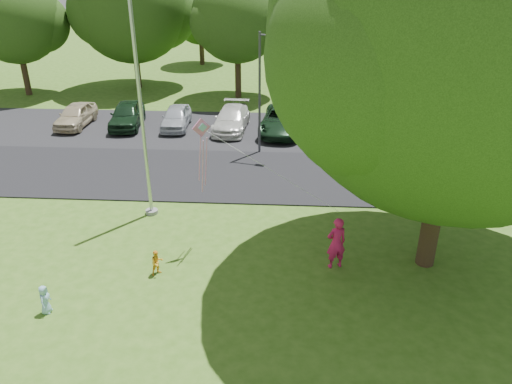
# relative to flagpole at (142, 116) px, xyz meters

# --- Properties ---
(ground) EXTENTS (120.00, 120.00, 0.00)m
(ground) POSITION_rel_flagpole_xyz_m (3.50, -5.00, -4.17)
(ground) COLOR #38631A
(ground) RESTS_ON ground
(park_road) EXTENTS (60.00, 6.00, 0.06)m
(park_road) POSITION_rel_flagpole_xyz_m (3.50, 4.00, -4.14)
(park_road) COLOR black
(park_road) RESTS_ON ground
(parking_strip) EXTENTS (42.00, 7.00, 0.06)m
(parking_strip) POSITION_rel_flagpole_xyz_m (3.50, 10.50, -4.14)
(parking_strip) COLOR black
(parking_strip) RESTS_ON ground
(flagpole) EXTENTS (0.50, 0.50, 10.00)m
(flagpole) POSITION_rel_flagpole_xyz_m (0.00, 0.00, 0.00)
(flagpole) COLOR #B7BABF
(flagpole) RESTS_ON ground
(street_lamp) EXTENTS (1.73, 0.57, 6.23)m
(street_lamp) POSITION_rel_flagpole_xyz_m (4.29, 6.98, -0.42)
(street_lamp) COLOR #3F3F44
(street_lamp) RESTS_ON ground
(trash_can) EXTENTS (0.65, 0.65, 1.03)m
(trash_can) POSITION_rel_flagpole_xyz_m (7.06, 8.00, -3.65)
(trash_can) COLOR black
(trash_can) RESTS_ON ground
(big_tree) EXTENTS (11.71, 11.16, 13.40)m
(big_tree) POSITION_rel_flagpole_xyz_m (10.27, -3.05, 3.32)
(big_tree) COLOR #332316
(big_tree) RESTS_ON ground
(tree_row) EXTENTS (64.35, 11.94, 10.88)m
(tree_row) POSITION_rel_flagpole_xyz_m (5.09, 19.23, 1.55)
(tree_row) COLOR #332316
(tree_row) RESTS_ON ground
(horizon_trees) EXTENTS (77.46, 7.20, 7.02)m
(horizon_trees) POSITION_rel_flagpole_xyz_m (7.56, 28.88, 0.14)
(horizon_trees) COLOR #332316
(horizon_trees) RESTS_ON ground
(parked_cars) EXTENTS (23.52, 5.32, 1.46)m
(parked_cars) POSITION_rel_flagpole_xyz_m (4.29, 10.52, -3.43)
(parked_cars) COLOR #C6B793
(parked_cars) RESTS_ON ground
(woman) EXTENTS (0.80, 0.66, 1.89)m
(woman) POSITION_rel_flagpole_xyz_m (7.20, -3.38, -3.22)
(woman) COLOR #D31C5C
(woman) RESTS_ON ground
(child_yellow) EXTENTS (0.55, 0.54, 0.90)m
(child_yellow) POSITION_rel_flagpole_xyz_m (1.26, -4.16, -3.72)
(child_yellow) COLOR yellow
(child_yellow) RESTS_ON ground
(child_blue) EXTENTS (0.30, 0.46, 0.94)m
(child_blue) POSITION_rel_flagpole_xyz_m (-1.60, -6.30, -3.70)
(child_blue) COLOR #8ABDD4
(child_blue) RESTS_ON ground
(kite) EXTENTS (4.87, 1.44, 2.81)m
(kite) POSITION_rel_flagpole_xyz_m (2.70, -2.24, -0.11)
(kite) COLOR pink
(kite) RESTS_ON ground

